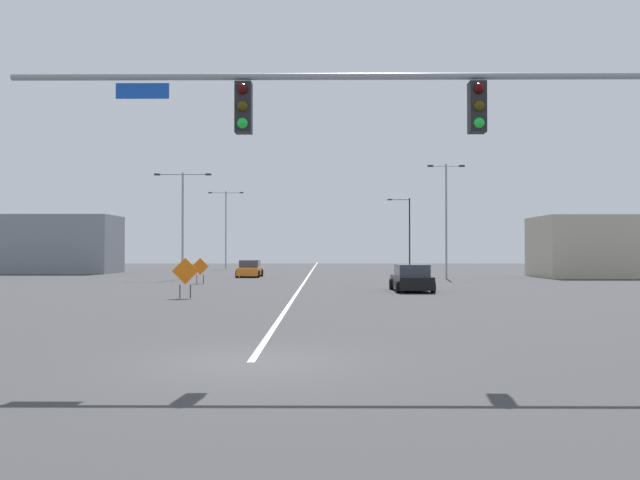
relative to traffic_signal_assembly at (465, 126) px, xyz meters
The scene contains 13 objects.
ground 6.54m from the traffic_signal_assembly, behind, with size 201.06×201.06×0.00m, color #38383A.
road_centre_stripe 56.25m from the traffic_signal_assembly, 94.51° to the left, with size 0.16×111.70×0.01m.
traffic_signal_assembly is the anchor object (origin of this frame).
street_lamp_far_left 58.83m from the traffic_signal_assembly, 83.97° to the left, with size 2.49×0.24×8.03m.
street_lamp_mid_left 41.05m from the traffic_signal_assembly, 110.32° to the left, with size 4.54×0.24×8.49m.
street_lamp_mid_right 39.81m from the traffic_signal_assembly, 80.09° to the left, with size 2.97×0.24×9.24m.
street_lamp_far_right 68.26m from the traffic_signal_assembly, 102.78° to the left, with size 4.30×0.24×9.51m.
construction_sign_left_shoulder 33.83m from the traffic_signal_assembly, 110.02° to the left, with size 1.18×0.08×1.78m.
construction_sign_median_far 20.61m from the traffic_signal_assembly, 118.22° to the left, with size 1.28×0.12×1.94m.
car_orange_passing 43.90m from the traffic_signal_assembly, 102.39° to the left, with size 2.03×3.87×1.45m.
car_black_mid 23.71m from the traffic_signal_assembly, 85.22° to the left, with size 2.12×4.61×1.51m.
roadside_building_west 60.21m from the traffic_signal_assembly, 119.89° to the left, with size 11.89×6.31×5.79m.
roadside_building_east 47.25m from the traffic_signal_assembly, 65.42° to the left, with size 8.51×7.30×5.20m.
Camera 1 is at (1.53, -13.38, 2.29)m, focal length 36.71 mm.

